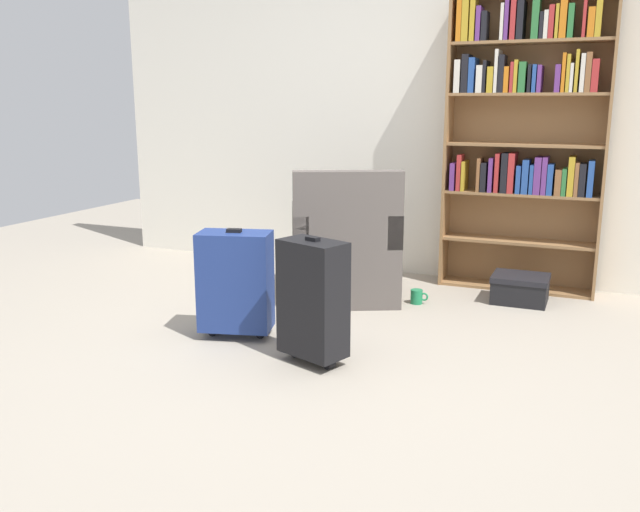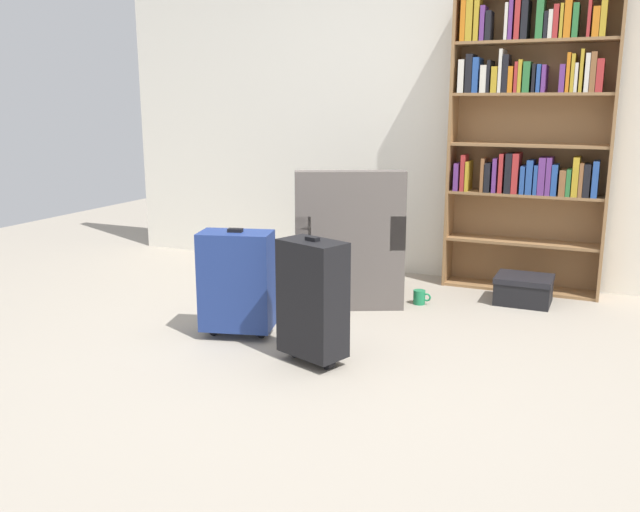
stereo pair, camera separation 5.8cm
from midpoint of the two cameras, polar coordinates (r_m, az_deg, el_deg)
ground_plane at (r=3.37m, az=0.42°, el=-10.22°), size 9.48×9.48×0.00m
back_wall at (r=5.23m, az=10.40°, el=12.46°), size 5.41×0.10×2.60m
bookshelf at (r=4.94m, az=17.58°, el=10.60°), size 1.08×0.25×2.04m
armchair at (r=4.60m, az=2.65°, el=0.25°), size 0.93×0.93×0.90m
mug at (r=4.57m, az=8.77°, el=-3.45°), size 0.12×0.08×0.10m
storage_box at (r=4.74m, az=17.14°, el=-2.67°), size 0.37×0.30×0.19m
suitcase_black at (r=3.44m, az=-0.15°, el=-3.61°), size 0.39×0.30×0.67m
suitcase_navy_blue at (r=3.86m, az=-6.62°, el=-2.09°), size 0.45×0.32×0.63m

